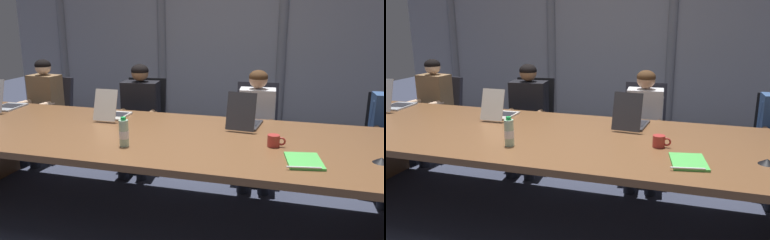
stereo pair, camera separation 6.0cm
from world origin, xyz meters
TOP-DOWN VIEW (x-y plane):
  - ground_plane at (0.00, 0.00)m, footprint 13.16×13.16m
  - conference_table at (0.00, 0.00)m, footprint 4.43×1.40m
  - curtain_backdrop at (-0.01, 2.54)m, footprint 6.58×0.17m
  - laptop_left_end at (-1.86, 0.38)m, footprint 0.27×0.46m
  - laptop_left_mid at (-0.63, 0.36)m, footprint 0.22×0.40m
  - laptop_center at (0.59, 0.39)m, footprint 0.27×0.43m
  - office_chair_left_end at (-1.88, 1.14)m, footprint 0.60×0.61m
  - office_chair_left_mid at (-0.66, 1.14)m, footprint 0.60×0.60m
  - office_chair_center at (0.60, 1.14)m, footprint 0.60×0.60m
  - person_left_end at (-1.87, 0.97)m, footprint 0.40×0.57m
  - person_left_mid at (-0.64, 0.98)m, footprint 0.44×0.57m
  - person_center at (0.62, 0.97)m, footprint 0.39×0.57m
  - water_bottle_primary at (-0.18, -0.35)m, footprint 0.07×0.07m
  - coffee_mug_near at (0.87, -0.06)m, footprint 0.13×0.09m
  - conference_mic_left_side at (1.56, -0.20)m, footprint 0.11×0.11m
  - spiral_notepad at (1.08, -0.33)m, footprint 0.27×0.34m

SIDE VIEW (x-z plane):
  - ground_plane at x=0.00m, z-range 0.00..0.00m
  - office_chair_left_end at x=-1.88m, z-range -0.12..0.82m
  - office_chair_left_mid at x=-0.66m, z-range -0.12..0.85m
  - office_chair_center at x=0.60m, z-range -0.12..0.85m
  - conference_table at x=0.00m, z-range 0.24..0.97m
  - person_center at x=0.62m, z-range 0.07..1.21m
  - person_left_mid at x=-0.64m, z-range 0.08..1.23m
  - person_left_end at x=-1.87m, z-range 0.07..1.24m
  - spiral_notepad at x=1.08m, z-range 0.73..0.76m
  - conference_mic_left_side at x=1.56m, z-range 0.73..0.77m
  - coffee_mug_near at x=0.87m, z-range 0.73..0.82m
  - laptop_left_mid at x=-0.63m, z-range 0.65..0.94m
  - laptop_center at x=0.59m, z-range 0.64..0.96m
  - laptop_left_end at x=-1.86m, z-range 0.63..0.96m
  - water_bottle_primary at x=-0.18m, z-range 0.72..0.94m
  - curtain_backdrop at x=-0.01m, z-range 0.00..3.13m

